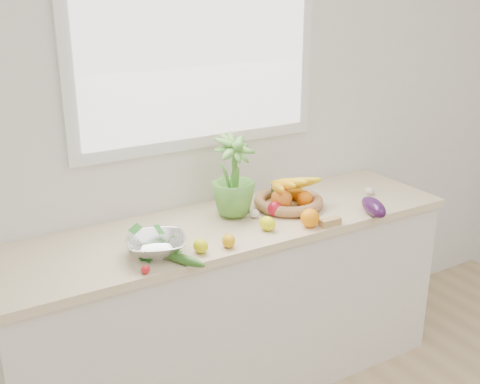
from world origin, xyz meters
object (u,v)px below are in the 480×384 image
apple (275,209)px  cucumber (183,259)px  fruit_basket (288,197)px  eggplant (374,207)px  potted_herb (233,175)px  colander_with_spinach (156,242)px

apple → cucumber: (-0.61, -0.23, -0.02)m
fruit_basket → apple: bearing=-153.0°
eggplant → potted_herb: bearing=150.1°
fruit_basket → colander_with_spinach: (-0.79, -0.18, 0.01)m
cucumber → apple: bearing=21.2°
eggplant → potted_herb: 0.70m
eggplant → potted_herb: size_ratio=0.55×
fruit_basket → colander_with_spinach: size_ratio=1.36×
apple → potted_herb: (-0.17, 0.10, 0.17)m
colander_with_spinach → eggplant: bearing=-6.5°
fruit_basket → potted_herb: bearing=172.5°
cucumber → eggplant: bearing=-0.1°
apple → eggplant: eggplant is taller
potted_herb → cucumber: bearing=-142.1°
cucumber → fruit_basket: size_ratio=0.52×
potted_herb → fruit_basket: (0.30, -0.04, -0.16)m
apple → potted_herb: bearing=149.3°
potted_herb → colander_with_spinach: (-0.49, -0.22, -0.15)m
apple → fruit_basket: (0.12, 0.06, 0.01)m
apple → colander_with_spinach: size_ratio=0.23×
potted_herb → colander_with_spinach: size_ratio=1.20×
colander_with_spinach → fruit_basket: bearing=12.7°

